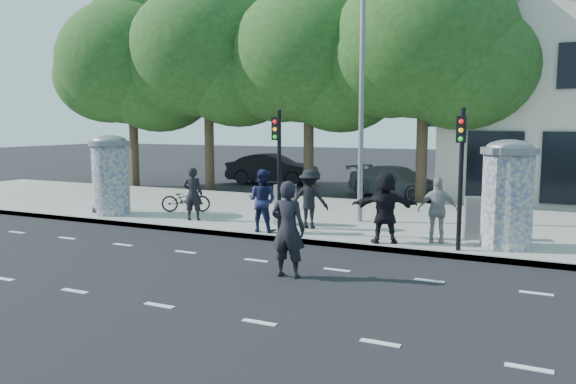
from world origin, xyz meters
The scene contains 26 objects.
ground centered at (0.00, 0.00, 0.00)m, with size 120.00×120.00×0.00m, color black.
sidewalk centered at (0.00, 7.50, 0.07)m, with size 40.00×8.00×0.15m, color gray.
curb centered at (0.00, 3.55, 0.07)m, with size 40.00×0.10×0.16m, color slate.
lane_dash_near centered at (0.00, -2.20, 0.00)m, with size 32.00×0.12×0.01m, color silver.
lane_dash_far centered at (0.00, 1.40, 0.00)m, with size 32.00×0.12×0.01m, color silver.
ad_column_left centered at (-7.20, 4.50, 1.54)m, with size 1.36×1.36×2.65m.
ad_column_right centered at (5.20, 4.70, 1.54)m, with size 1.36×1.36×2.65m.
traffic_pole_near centered at (-0.60, 3.79, 2.23)m, with size 0.22×0.31×3.40m.
traffic_pole_far centered at (4.20, 3.79, 2.23)m, with size 0.22×0.31×3.40m.
street_lamp centered at (0.80, 6.63, 4.79)m, with size 0.25×0.93×8.00m.
tree_far_left centered at (-13.00, 12.50, 6.19)m, with size 7.20×7.20×9.26m.
tree_mid_left centered at (-8.50, 12.50, 6.50)m, with size 7.20×7.20×9.57m.
tree_near_left centered at (-3.50, 12.70, 6.06)m, with size 6.80×6.80×8.97m.
tree_center centered at (1.50, 12.30, 6.31)m, with size 7.00×7.00×9.30m.
ped_a centered at (-7.36, 4.19, 1.02)m, with size 0.85×0.55×1.74m, color black.
ped_b centered at (-4.02, 4.66, 0.99)m, with size 0.61×0.40×1.67m, color black.
ped_c centered at (-1.18, 3.95, 1.03)m, with size 0.86×0.67×1.77m, color #1A1F43.
ped_d centered at (-0.18, 4.98, 1.01)m, with size 1.11×0.64×1.72m, color black.
ped_e centered at (3.58, 4.46, 1.00)m, with size 0.99×0.56×1.69m, color gray.
ped_f centered at (2.36, 3.93, 1.06)m, with size 1.69×0.61×1.82m, color black.
man_road centered at (1.26, 0.47, 1.01)m, with size 0.74×0.48×2.02m, color black.
bicycle centered at (-5.21, 5.94, 0.59)m, with size 1.67×0.58×0.88m, color black.
cabinet_left centered at (-1.10, 5.26, 0.75)m, with size 0.57×0.42×1.20m, color gray.
cabinet_right centered at (4.37, 5.46, 0.71)m, with size 0.53×0.39×1.11m, color slate.
car_mid centered at (-7.16, 16.46, 0.79)m, with size 4.79×1.67×1.58m, color black.
car_right centered at (0.09, 14.07, 0.66)m, with size 4.58×1.86×1.33m, color slate.
Camera 1 is at (6.12, -9.88, 3.19)m, focal length 35.00 mm.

